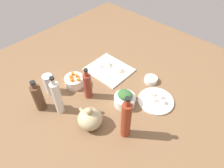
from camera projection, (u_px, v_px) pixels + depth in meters
tabletop at (112, 91)px, 132.82cm from camera, size 190.00×190.00×3.00cm
cutting_board at (109, 70)px, 144.75cm from camera, size 29.35×25.33×1.00cm
plate_tofu at (156, 101)px, 124.21cm from camera, size 21.78×21.78×1.20cm
bowl_greens at (125, 100)px, 121.15cm from camera, size 12.71×12.71×6.30cm
bowl_carrots at (74, 81)px, 132.59cm from camera, size 12.39×12.39×6.25cm
bowl_small_side at (151, 80)px, 135.95cm from camera, size 8.63×8.63×3.21cm
teapot at (90, 119)px, 108.89cm from camera, size 15.15×13.47×14.24cm
bottle_0 at (38, 97)px, 114.89cm from camera, size 5.82×5.82×21.30cm
bottle_1 at (57, 97)px, 111.73cm from camera, size 4.90×4.90×26.56cm
bottle_2 at (126, 120)px, 100.02cm from camera, size 5.05×5.05×28.81cm
bottle_3 at (88, 86)px, 121.34cm from camera, size 4.87×4.87×22.10cm
drinking_glass_0 at (49, 84)px, 125.89cm from camera, size 6.19×6.19×13.32cm
carrot_cube_0 at (77, 76)px, 130.48cm from camera, size 2.52×2.52×1.80cm
carrot_cube_1 at (72, 80)px, 127.63cm from camera, size 1.98×1.98×1.80cm
carrot_cube_2 at (71, 77)px, 129.84cm from camera, size 2.03×2.03×1.80cm
carrot_cube_3 at (73, 74)px, 131.80cm from camera, size 2.52×2.52×1.80cm
carrot_cube_4 at (79, 80)px, 127.98cm from camera, size 2.36×2.36×1.80cm
chopped_greens_mound at (125, 95)px, 117.55cm from camera, size 10.14×9.12×3.89cm
tofu_cube_0 at (155, 100)px, 122.62cm from camera, size 3.09×3.09×2.20cm
tofu_cube_1 at (153, 94)px, 125.76cm from camera, size 3.07×3.07×2.20cm
tofu_cube_2 at (164, 102)px, 121.39cm from camera, size 2.55×2.55×2.20cm
tofu_cube_3 at (161, 97)px, 124.00cm from camera, size 2.40×2.40×2.20cm
dumpling_0 at (101, 66)px, 145.39cm from camera, size 7.33×7.26×2.13cm
dumpling_1 at (121, 70)px, 141.39cm from camera, size 6.02×6.11×3.13cm
dumpling_2 at (109, 64)px, 146.07cm from camera, size 6.16×6.18×2.96cm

